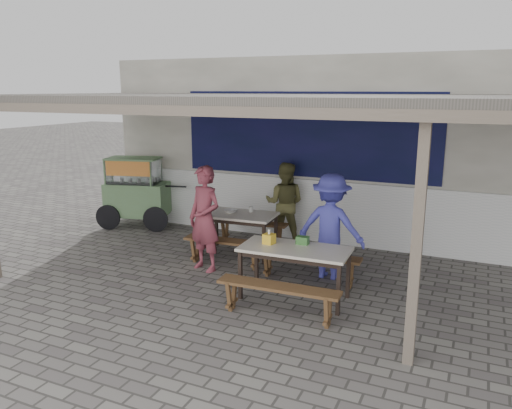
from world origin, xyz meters
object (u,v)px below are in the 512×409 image
object	(u,v)px
bench_right_wall	(308,260)
donation_box	(303,240)
bench_right_street	(278,293)
patron_street_side	(205,219)
table_right	(295,253)
vendor_cart	(136,190)
condiment_jar	(251,209)
patron_wall_side	(285,203)
bench_left_wall	(251,227)
bench_left_street	(225,246)
condiment_bowl	(231,211)
patron_right_table	(331,226)
table_left	(239,218)
tissue_box	(269,239)

from	to	relation	value
bench_right_wall	donation_box	distance (m)	0.67
bench_right_street	patron_street_side	bearing A→B (deg)	143.72
patron_street_side	donation_box	size ratio (longest dim) A/B	10.05
table_right	vendor_cart	world-z (taller)	vendor_cart
donation_box	condiment_jar	size ratio (longest dim) A/B	1.88
vendor_cart	donation_box	bearing A→B (deg)	-39.32
bench_right_street	donation_box	world-z (taller)	donation_box
patron_wall_side	bench_left_wall	bearing A→B (deg)	25.21
patron_street_side	bench_left_street	bearing A→B (deg)	71.56
bench_left_street	bench_right_wall	size ratio (longest dim) A/B	0.87
condiment_bowl	bench_left_street	bearing A→B (deg)	-72.36
bench_left_street	condiment_jar	xyz separation A→B (m)	(0.10, 0.84, 0.46)
patron_right_table	condiment_bowl	size ratio (longest dim) A/B	7.41
patron_street_side	donation_box	world-z (taller)	patron_street_side
patron_wall_side	donation_box	xyz separation A→B (m)	(1.13, -2.20, 0.03)
patron_wall_side	table_right	bearing A→B (deg)	104.98
patron_right_table	donation_box	size ratio (longest dim) A/B	9.65
bench_right_street	table_left	bearing A→B (deg)	125.01
patron_wall_side	bench_right_street	bearing A→B (deg)	100.51
patron_wall_side	condiment_jar	xyz separation A→B (m)	(-0.34, -0.77, 0.02)
patron_wall_side	condiment_jar	bearing A→B (deg)	56.83
bench_right_street	vendor_cart	bearing A→B (deg)	144.72
vendor_cart	patron_right_table	world-z (taller)	patron_right_table
table_right	bench_left_wall	bearing A→B (deg)	126.05
donation_box	condiment_jar	distance (m)	2.05
bench_left_street	tissue_box	world-z (taller)	tissue_box
bench_left_wall	vendor_cart	world-z (taller)	vendor_cart
bench_left_wall	condiment_bowl	world-z (taller)	condiment_bowl
table_right	bench_right_street	xyz separation A→B (m)	(0.03, -0.68, -0.33)
bench_left_wall	patron_wall_side	size ratio (longest dim) A/B	0.90
patron_right_table	donation_box	xyz separation A→B (m)	(-0.18, -0.82, -0.02)
table_left	patron_wall_side	bearing A→B (deg)	59.93
vendor_cart	donation_box	world-z (taller)	vendor_cart
patron_right_table	condiment_jar	size ratio (longest dim) A/B	18.17
table_left	patron_wall_side	world-z (taller)	patron_wall_side
patron_wall_side	tissue_box	xyz separation A→B (m)	(0.69, -2.38, 0.04)
patron_wall_side	table_left	bearing A→B (deg)	54.51
condiment_jar	patron_right_table	bearing A→B (deg)	-20.34
vendor_cart	tissue_box	world-z (taller)	vendor_cart
table_left	donation_box	size ratio (longest dim) A/B	7.85
table_left	patron_wall_side	distance (m)	1.10
patron_street_side	tissue_box	world-z (taller)	patron_street_side
table_right	condiment_jar	world-z (taller)	condiment_jar
bench_right_wall	patron_street_side	world-z (taller)	patron_street_side
bench_left_wall	donation_box	world-z (taller)	donation_box
bench_right_street	vendor_cart	distance (m)	5.29
bench_right_wall	tissue_box	world-z (taller)	tissue_box
bench_right_street	condiment_bowl	distance (m)	2.79
bench_left_street	patron_right_table	distance (m)	1.83
condiment_jar	condiment_bowl	bearing A→B (deg)	-147.59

